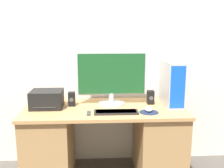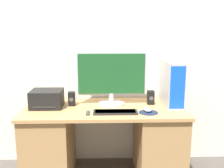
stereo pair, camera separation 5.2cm
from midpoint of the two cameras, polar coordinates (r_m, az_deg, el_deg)
name	(u,v)px [view 2 (the right image)]	position (r m, az deg, el deg)	size (l,w,h in m)	color
wall_back	(104,40)	(2.82, -1.22, 9.52)	(6.40, 0.05, 2.70)	silver
desk	(105,142)	(2.64, -1.03, -12.42)	(1.52, 0.71, 0.73)	tan
monitor	(112,76)	(2.55, 0.51, 1.65)	(0.68, 0.25, 0.52)	#B7B7BC
keyboard	(116,112)	(2.34, 1.45, -6.11)	(0.39, 0.13, 0.02)	black
mousepad	(149,112)	(2.38, 8.62, -6.15)	(0.17, 0.17, 0.00)	#19233D
mouse	(148,109)	(2.39, 8.50, -5.50)	(0.07, 0.10, 0.04)	silver
computer_tower	(172,83)	(2.61, 13.51, 0.13)	(0.15, 0.41, 0.43)	#B2B2B7
printer	(47,99)	(2.57, -13.36, -3.15)	(0.29, 0.26, 0.17)	black
speaker_left	(72,99)	(2.58, -8.13, -3.19)	(0.07, 0.07, 0.14)	black
speaker_right	(151,97)	(2.64, 9.02, -2.91)	(0.07, 0.07, 0.14)	black
remote_control	(88,113)	(2.33, -4.58, -6.33)	(0.03, 0.10, 0.02)	#38383D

